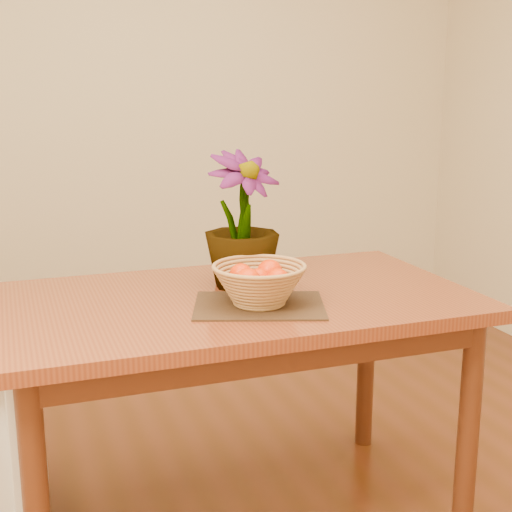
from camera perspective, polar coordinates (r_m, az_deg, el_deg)
name	(u,v)px	position (r m, az deg, el deg)	size (l,w,h in m)	color
wall_back	(122,90)	(3.95, -10.66, 12.94)	(4.00, 0.02, 2.70)	beige
table	(238,323)	(2.16, -1.47, -5.41)	(1.40, 0.80, 0.75)	brown
placemat	(259,305)	(2.03, 0.26, -3.97)	(0.37, 0.27, 0.01)	#392614
wicker_basket	(259,286)	(2.01, 0.26, -2.43)	(0.27, 0.27, 0.11)	#B27E4A
orange_pile	(259,277)	(2.01, 0.26, -1.71)	(0.17, 0.16, 0.07)	#EA3303
potted_plant	(242,220)	(2.19, -1.15, 2.90)	(0.24, 0.24, 0.42)	#1B4413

